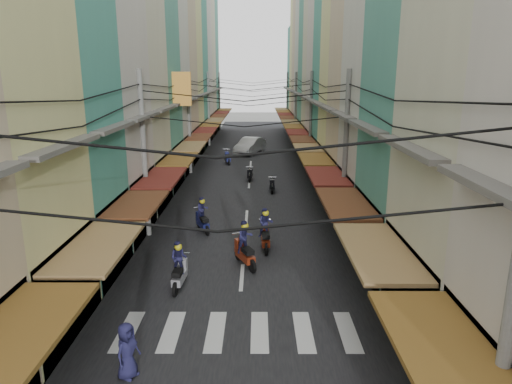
{
  "coord_description": "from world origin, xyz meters",
  "views": [
    {
      "loc": [
        0.63,
        -18.91,
        7.95
      ],
      "look_at": [
        0.55,
        4.26,
        1.94
      ],
      "focal_mm": 32.0,
      "sensor_mm": 36.0,
      "label": 1
    }
  ],
  "objects_px": {
    "bicycle": "(437,289)",
    "market_umbrella": "(461,264)",
    "white_car": "(250,154)",
    "traffic_sign": "(403,248)"
  },
  "relations": [
    {
      "from": "bicycle",
      "to": "market_umbrella",
      "type": "bearing_deg",
      "value": 150.62
    },
    {
      "from": "bicycle",
      "to": "market_umbrella",
      "type": "relative_size",
      "value": 0.67
    },
    {
      "from": "bicycle",
      "to": "traffic_sign",
      "type": "distance_m",
      "value": 3.43
    },
    {
      "from": "white_car",
      "to": "bicycle",
      "type": "distance_m",
      "value": 31.54
    },
    {
      "from": "white_car",
      "to": "market_umbrella",
      "type": "xyz_separation_m",
      "value": [
        7.1,
        -33.45,
        2.28
      ]
    },
    {
      "from": "white_car",
      "to": "market_umbrella",
      "type": "height_order",
      "value": "market_umbrella"
    },
    {
      "from": "bicycle",
      "to": "market_umbrella",
      "type": "xyz_separation_m",
      "value": [
        -0.58,
        -2.86,
        2.28
      ]
    },
    {
      "from": "bicycle",
      "to": "white_car",
      "type": "bearing_deg",
      "value": -3.87
    },
    {
      "from": "bicycle",
      "to": "traffic_sign",
      "type": "relative_size",
      "value": 0.56
    },
    {
      "from": "white_car",
      "to": "bicycle",
      "type": "xyz_separation_m",
      "value": [
        7.67,
        -30.6,
        0.0
      ]
    }
  ]
}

